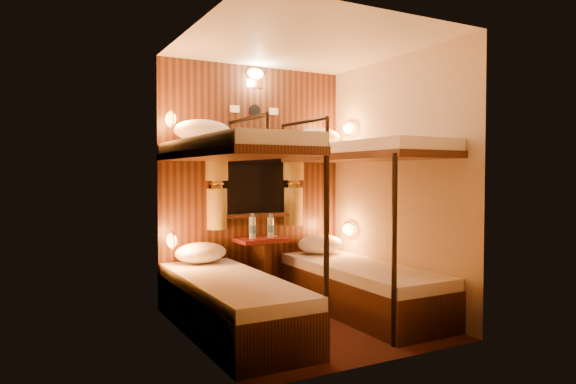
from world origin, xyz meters
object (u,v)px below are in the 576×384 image
bunk_left (231,264)px  table (262,261)px  bottle_left (252,228)px  bunk_right (360,253)px  bottle_right (271,227)px

bunk_left → table: size_ratio=2.90×
bunk_left → bottle_left: 0.96m
bunk_right → table: (-0.65, 0.78, -0.14)m
bunk_right → bottle_right: (-0.57, 0.75, 0.20)m
table → bottle_left: bearing=-170.9°
bunk_left → bottle_left: (0.54, 0.76, 0.20)m
bunk_right → bunk_left: bearing=180.0°
bunk_left → bunk_right: bearing=0.0°
bunk_left → bottle_right: size_ratio=7.77×
bunk_right → bottle_left: (-0.76, 0.76, 0.20)m
bunk_right → bottle_right: bearing=127.2°
bunk_right → bottle_left: 1.09m
bunk_left → bottle_right: bunk_left is taller
bottle_left → bottle_right: size_ratio=1.04×
table → bottle_left: (-0.11, -0.02, 0.35)m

